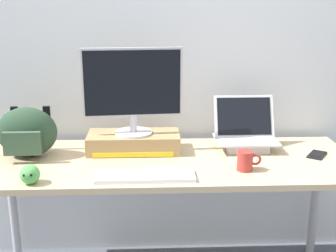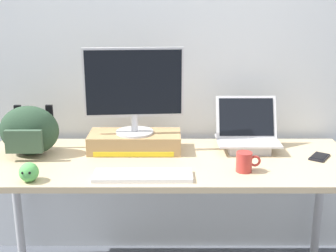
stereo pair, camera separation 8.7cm
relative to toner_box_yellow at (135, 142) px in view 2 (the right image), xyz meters
name	(u,v)px [view 2 (the right image)]	position (x,y,z in m)	size (l,w,h in m)	color
back_wall	(168,43)	(0.18, 0.31, 0.50)	(7.00, 0.10, 2.60)	silver
desk	(168,172)	(0.18, -0.14, -0.12)	(1.95, 0.70, 0.75)	tan
toner_box_yellow	(135,142)	(0.00, 0.00, 0.00)	(0.50, 0.23, 0.10)	#A88456
desktop_monitor	(134,89)	(0.00, 0.00, 0.29)	(0.53, 0.20, 0.46)	silver
open_laptop	(247,139)	(0.61, 0.02, 0.01)	(0.33, 0.24, 0.28)	#ADADB2
external_keyboard	(143,175)	(0.06, -0.38, -0.04)	(0.46, 0.15, 0.02)	white
messenger_backpack	(29,131)	(-0.55, -0.07, 0.08)	(0.31, 0.24, 0.26)	#28422D
coffee_mug	(245,162)	(0.55, -0.31, 0.00)	(0.12, 0.08, 0.10)	#B2332D
cell_phone	(319,157)	(0.97, -0.12, -0.04)	(0.14, 0.15, 0.01)	black
plush_toy	(29,172)	(-0.45, -0.43, 0.00)	(0.09, 0.09, 0.09)	#56B256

